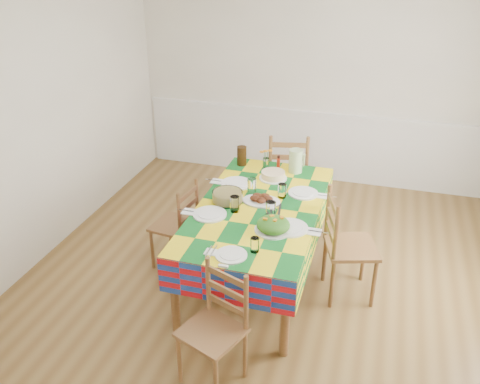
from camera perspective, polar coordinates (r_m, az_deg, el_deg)
name	(u,v)px	position (r m, az deg, el deg)	size (l,w,h in m)	color
room	(266,152)	(4.16, 2.90, 4.49)	(4.58, 5.08, 2.78)	brown
wainscot	(310,143)	(6.74, 7.84, 5.48)	(4.41, 0.06, 0.92)	white
dining_table	(259,214)	(4.57, 2.12, -2.52)	(1.07, 1.99, 0.78)	brown
setting_near_head	(239,251)	(3.86, -0.11, -6.64)	(0.40, 0.27, 0.12)	white
setting_left_near	(218,210)	(4.39, -2.48, -2.06)	(0.54, 0.32, 0.14)	white
setting_left_far	(241,184)	(4.84, 0.13, 0.89)	(0.55, 0.33, 0.15)	white
setting_right_near	(283,221)	(4.24, 4.90, -3.27)	(0.58, 0.33, 0.15)	white
setting_right_far	(296,192)	(4.72, 6.34, -0.03)	(0.53, 0.30, 0.13)	white
meat_platter	(261,199)	(4.58, 2.40, -0.83)	(0.35, 0.25, 0.07)	white
salad_platter	(273,225)	(4.14, 3.75, -3.75)	(0.31, 0.31, 0.13)	white
pasta_bowl	(227,197)	(4.57, -1.42, -0.52)	(0.28, 0.28, 0.10)	white
cake	(273,175)	(5.02, 3.74, 1.87)	(0.28, 0.28, 0.08)	white
serving_utensils	(275,213)	(4.41, 4.00, -2.36)	(0.16, 0.35, 0.01)	black
flower_vase	(266,160)	(5.22, 2.92, 3.59)	(0.13, 0.11, 0.21)	white
hot_sauce	(278,162)	(5.23, 4.33, 3.37)	(0.03, 0.03, 0.14)	red
green_pitcher	(296,161)	(5.15, 6.28, 3.49)	(0.14, 0.14, 0.24)	#AECE91
tea_pitcher	(242,156)	(5.29, 0.20, 4.09)	(0.10, 0.10, 0.20)	black
name_card	(223,266)	(3.73, -1.90, -8.33)	(0.07, 0.02, 0.02)	white
chair_near	(215,329)	(3.72, -2.79, -15.09)	(0.52, 0.50, 0.91)	brown
chair_far	(287,176)	(5.74, 5.35, 1.86)	(0.54, 0.52, 1.03)	brown
chair_left	(178,226)	(4.92, -7.00, -3.76)	(0.42, 0.44, 0.89)	brown
chair_right	(346,247)	(4.55, 11.80, -6.05)	(0.54, 0.56, 1.01)	brown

